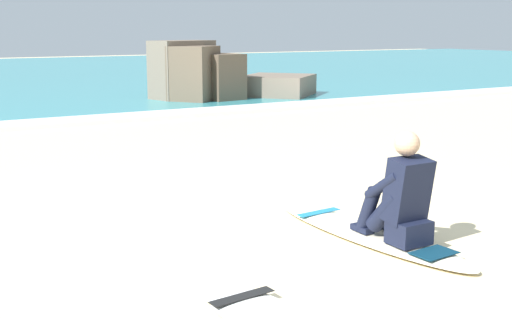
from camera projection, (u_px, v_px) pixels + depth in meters
The scene contains 5 objects.
ground_plane at pixel (325, 277), 4.94m from camera, with size 80.00×80.00×0.00m, color beige.
breaking_foam at pixel (46, 124), 12.48m from camera, with size 80.00×0.90×0.11m, color white.
surfboard_main at pixel (367, 233), 5.90m from camera, with size 0.70×2.43×0.08m.
surfer_seated at pixel (400, 199), 5.52m from camera, with size 0.37×0.70×0.95m.
rock_outcrop_distant at pixel (219, 78), 16.59m from camera, with size 4.53×2.46×1.54m.
Camera 1 is at (-2.82, -3.76, 1.85)m, focal length 45.97 mm.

